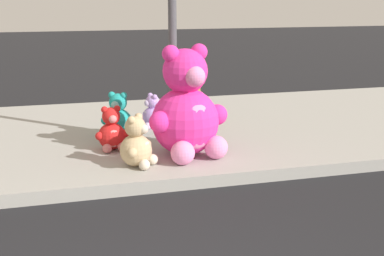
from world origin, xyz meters
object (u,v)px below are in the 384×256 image
object	(u,v)px
sign_pole	(172,15)
plush_tan	(137,146)
plush_pink_large	(187,112)
plush_teal	(118,119)
plush_lavender	(152,114)
plush_brown	(194,110)
plush_red	(112,132)

from	to	relation	value
sign_pole	plush_tan	bearing A→B (deg)	-126.32
sign_pole	plush_pink_large	distance (m)	1.29
plush_teal	plush_lavender	size ratio (longest dim) A/B	1.22
plush_lavender	plush_brown	distance (m)	0.65
plush_pink_large	plush_brown	size ratio (longest dim) A/B	2.29
plush_tan	plush_red	size ratio (longest dim) A/B	1.07
plush_brown	sign_pole	bearing A→B (deg)	-121.93
plush_teal	plush_brown	distance (m)	1.24
plush_lavender	plush_teal	bearing A→B (deg)	-147.05
plush_lavender	plush_brown	size ratio (longest dim) A/B	0.86
plush_red	plush_brown	distance (m)	1.66
plush_teal	sign_pole	bearing A→B (deg)	-37.39
sign_pole	plush_tan	distance (m)	1.80
sign_pole	plush_teal	size ratio (longest dim) A/B	5.04
sign_pole	plush_lavender	bearing A→B (deg)	98.41
plush_red	plush_brown	world-z (taller)	plush_brown
sign_pole	plush_red	bearing A→B (deg)	-171.98
plush_pink_large	plush_red	world-z (taller)	plush_pink_large
sign_pole	plush_lavender	size ratio (longest dim) A/B	6.16
plush_pink_large	plush_tan	xyz separation A→B (m)	(-0.67, -0.27, -0.30)
plush_red	plush_pink_large	bearing A→B (deg)	-28.10
plush_teal	plush_tan	xyz separation A→B (m)	(0.05, -1.38, -0.01)
plush_lavender	sign_pole	bearing A→B (deg)	-81.59
plush_red	plush_tan	bearing A→B (deg)	-74.09
plush_pink_large	plush_teal	bearing A→B (deg)	123.00
plush_teal	plush_lavender	world-z (taller)	plush_teal
plush_lavender	plush_pink_large	bearing A→B (deg)	-83.46
sign_pole	plush_red	size ratio (longest dim) A/B	5.54
plush_teal	plush_tan	world-z (taller)	plush_teal
plush_red	sign_pole	bearing A→B (deg)	8.02
plush_pink_large	sign_pole	bearing A→B (deg)	93.70
plush_pink_large	plush_lavender	size ratio (longest dim) A/B	2.66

